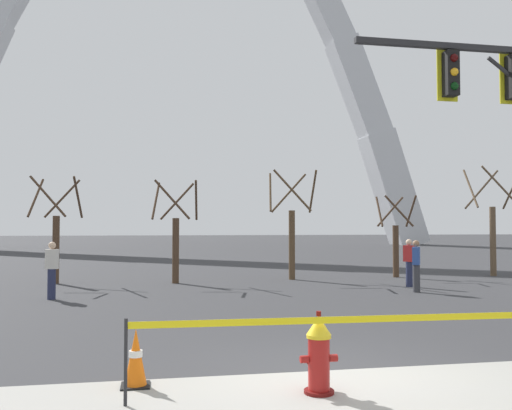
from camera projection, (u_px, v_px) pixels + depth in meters
The scene contains 13 objects.
ground_plane at pixel (333, 375), 7.40m from camera, with size 240.00×240.00×0.00m, color #333335.
fire_hydrant at pixel (319, 355), 6.59m from camera, with size 0.46×0.48×0.99m.
caution_tape_barrier at pixel (345, 339), 6.52m from camera, with size 5.15×0.20×0.98m.
traffic_cone_by_hydrant at pixel (136, 358), 6.87m from camera, with size 0.36×0.36×0.73m.
monument_arch at pixel (178, 60), 56.92m from camera, with size 54.58×3.30×44.21m.
tree_far_left at pixel (56, 236), 19.34m from camera, with size 1.74×1.75×3.76m.
tree_left_mid at pixel (176, 238), 19.48m from camera, with size 1.69×1.70×3.64m.
tree_center_left at pixel (292, 231), 20.86m from camera, with size 1.90×1.92×4.13m.
tree_center_right at pixel (396, 241), 21.79m from camera, with size 1.51×1.52×3.24m.
tree_right_mid at pixel (492, 228), 22.41m from camera, with size 2.04×2.05×4.44m.
pedestrian_walking_left at pixel (416, 265), 16.78m from camera, with size 0.35×0.39×1.59m.
pedestrian_standing_center at pixel (52, 270), 15.12m from camera, with size 0.34×0.22×1.59m.
pedestrian_walking_right at pixel (409, 262), 18.26m from camera, with size 0.35×0.39×1.59m.
Camera 1 is at (-2.41, -7.16, 2.01)m, focal length 38.40 mm.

